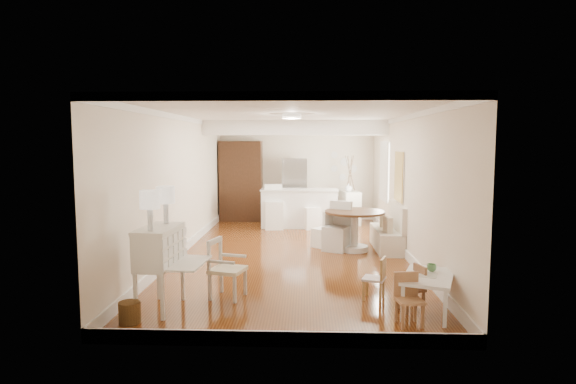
# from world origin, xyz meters

# --- Properties ---
(room) EXTENTS (9.00, 9.04, 2.82)m
(room) POSITION_xyz_m (0.04, 0.32, 1.98)
(room) COLOR brown
(room) RESTS_ON ground
(secretary_bureau) EXTENTS (0.95, 0.96, 1.14)m
(secretary_bureau) POSITION_xyz_m (-1.70, -3.33, 0.57)
(secretary_bureau) COLOR white
(secretary_bureau) RESTS_ON ground
(gustavian_armchair) EXTENTS (0.61, 0.61, 0.87)m
(gustavian_armchair) POSITION_xyz_m (-0.86, -2.81, 0.43)
(gustavian_armchair) COLOR beige
(gustavian_armchair) RESTS_ON ground
(wicker_basket) EXTENTS (0.29, 0.29, 0.27)m
(wicker_basket) POSITION_xyz_m (-1.94, -3.85, 0.14)
(wicker_basket) COLOR brown
(wicker_basket) RESTS_ON ground
(kids_table) EXTENTS (0.93, 1.17, 0.51)m
(kids_table) POSITION_xyz_m (1.90, -3.33, 0.26)
(kids_table) COLOR white
(kids_table) RESTS_ON ground
(kids_chair_a) EXTENTS (0.38, 0.38, 0.63)m
(kids_chair_a) POSITION_xyz_m (1.69, -3.27, 0.31)
(kids_chair_a) COLOR #946443
(kids_chair_a) RESTS_ON ground
(kids_chair_b) EXTENTS (0.39, 0.39, 0.63)m
(kids_chair_b) POSITION_xyz_m (1.26, -2.81, 0.32)
(kids_chair_b) COLOR #AD874F
(kids_chair_b) RESTS_ON ground
(kids_chair_c) EXTENTS (0.36, 0.36, 0.65)m
(kids_chair_c) POSITION_xyz_m (1.56, -3.79, 0.33)
(kids_chair_c) COLOR #AD784E
(kids_chair_c) RESTS_ON ground
(banquette) EXTENTS (0.52, 1.60, 0.98)m
(banquette) POSITION_xyz_m (1.99, 0.50, 0.49)
(banquette) COLOR silver
(banquette) RESTS_ON ground
(dining_table) EXTENTS (1.55, 1.55, 0.85)m
(dining_table) POSITION_xyz_m (1.29, 0.31, 0.42)
(dining_table) COLOR #4C2D18
(dining_table) RESTS_ON ground
(slip_chair_near) EXTENTS (0.66, 0.67, 1.03)m
(slip_chair_near) POSITION_xyz_m (0.92, 0.34, 0.51)
(slip_chair_near) COLOR silver
(slip_chair_near) RESTS_ON ground
(slip_chair_far) EXTENTS (0.56, 0.56, 0.82)m
(slip_chair_far) POSITION_xyz_m (0.66, 0.66, 0.41)
(slip_chair_far) COLOR white
(slip_chair_far) RESTS_ON ground
(breakfast_counter) EXTENTS (2.05, 0.65, 1.03)m
(breakfast_counter) POSITION_xyz_m (0.10, 3.10, 0.52)
(breakfast_counter) COLOR white
(breakfast_counter) RESTS_ON ground
(bar_stool_left) EXTENTS (0.52, 0.52, 1.16)m
(bar_stool_left) POSITION_xyz_m (-0.56, 2.83, 0.58)
(bar_stool_left) COLOR white
(bar_stool_left) RESTS_ON ground
(bar_stool_right) EXTENTS (0.47, 0.47, 0.92)m
(bar_stool_right) POSITION_xyz_m (0.41, 2.85, 0.46)
(bar_stool_right) COLOR white
(bar_stool_right) RESTS_ON ground
(pantry_cabinet) EXTENTS (1.20, 0.60, 2.30)m
(pantry_cabinet) POSITION_xyz_m (-1.60, 4.18, 1.15)
(pantry_cabinet) COLOR #381E11
(pantry_cabinet) RESTS_ON ground
(fridge) EXTENTS (0.75, 0.65, 1.80)m
(fridge) POSITION_xyz_m (0.30, 4.15, 0.90)
(fridge) COLOR silver
(fridge) RESTS_ON ground
(sideboard) EXTENTS (0.57, 1.01, 0.91)m
(sideboard) POSITION_xyz_m (1.50, 3.77, 0.46)
(sideboard) COLOR silver
(sideboard) RESTS_ON ground
(pencil_cup) EXTENTS (0.17, 0.17, 0.10)m
(pencil_cup) POSITION_xyz_m (1.99, -3.13, 0.56)
(pencil_cup) COLOR #61A768
(pencil_cup) RESTS_ON kids_table
(branch_vase) EXTENTS (0.24, 0.24, 0.22)m
(branch_vase) POSITION_xyz_m (1.46, 3.72, 1.02)
(branch_vase) COLOR white
(branch_vase) RESTS_ON sideboard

